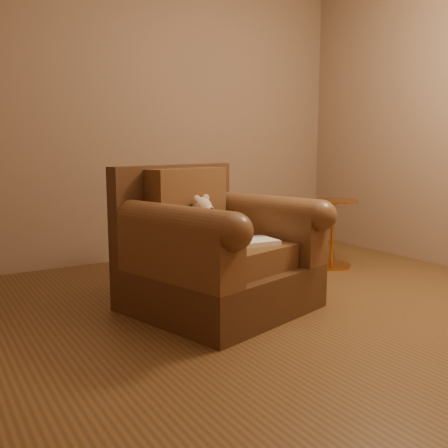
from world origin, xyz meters
TOP-DOWN VIEW (x-y plane):
  - floor at (0.00, 0.00)m, footprint 4.00×4.00m
  - room at (0.00, 0.00)m, footprint 4.02×4.02m
  - armchair at (-0.35, 0.36)m, footprint 1.25×1.21m
  - teddy_bear at (-0.38, 0.44)m, footprint 0.22×0.25m
  - guidebook at (-0.25, 0.16)m, footprint 0.39×0.25m
  - side_table at (1.10, 0.79)m, footprint 0.42×0.42m

SIDE VIEW (x-z plane):
  - floor at x=0.00m, z-range 0.00..0.00m
  - side_table at x=1.10m, z-range 0.02..0.62m
  - armchair at x=-0.35m, z-range -0.10..0.82m
  - guidebook at x=-0.25m, z-range 0.44..0.47m
  - teddy_bear at x=-0.38m, z-range 0.40..0.71m
  - room at x=0.00m, z-range 0.36..3.07m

